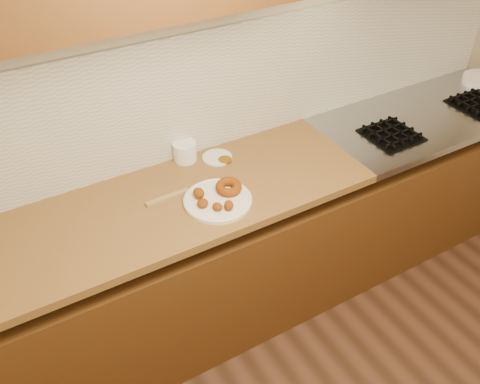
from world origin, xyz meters
The scene contains 13 objects.
wall_back centered at (0.00, 2.00, 1.35)m, with size 4.00×0.02×2.70m, color #BAAD8E.
base_cabinet centered at (0.00, 1.69, 0.39)m, with size 3.60×0.60×0.77m, color #4B260D.
butcher_block centered at (-0.65, 1.69, 0.88)m, with size 2.30×0.62×0.04m, color olive.
stovetop centered at (1.15, 1.69, 0.88)m, with size 1.30×0.62×0.04m, color #9EA0A5.
backsplash centered at (0.00, 1.99, 1.20)m, with size 3.60×0.02×0.60m, color beige.
burner_grates centered at (1.13, 1.61, 0.91)m, with size 0.91×0.26×0.03m.
donut_plate centered at (-0.23, 1.58, 0.91)m, with size 0.30×0.30×0.02m, color white.
ring_donut centered at (-0.16, 1.61, 0.94)m, with size 0.12×0.12×0.04m, color #773C06.
fried_dough_chunks centered at (-0.28, 1.57, 0.94)m, with size 0.15×0.20×0.05m.
plastic_tub centered at (-0.22, 1.95, 0.95)m, with size 0.11×0.11×0.09m, color white.
tub_lid centered at (-0.08, 1.88, 0.90)m, with size 0.15×0.15×0.01m, color silver.
brass_jar_lid centered at (-0.06, 1.84, 0.91)m, with size 0.07×0.07×0.01m, color #9E7014.
wooden_utensil centered at (-0.41, 1.71, 0.91)m, with size 0.20×0.02×0.02m, color olive.
Camera 1 is at (-1.00, 0.06, 2.31)m, focal length 38.00 mm.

